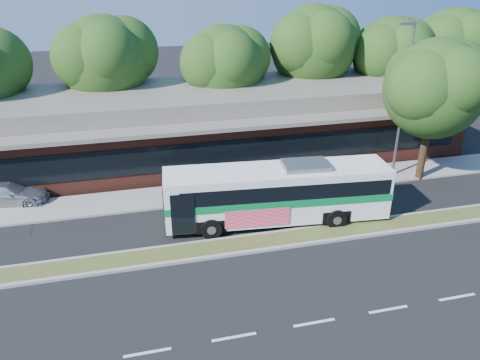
{
  "coord_description": "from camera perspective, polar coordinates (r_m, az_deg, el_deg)",
  "views": [
    {
      "loc": [
        -5.82,
        -17.24,
        11.88
      ],
      "look_at": [
        -0.68,
        3.51,
        2.0
      ],
      "focal_mm": 35.0,
      "sensor_mm": 36.0,
      "label": 1
    }
  ],
  "objects": [
    {
      "name": "sidewalk",
      "position": [
        27.06,
        -0.08,
        -1.1
      ],
      "size": [
        44.0,
        2.6,
        0.12
      ],
      "primitive_type": "cube",
      "color": "gray",
      "rests_on": "ground"
    },
    {
      "name": "sedan",
      "position": [
        28.28,
        -26.5,
        -1.43
      ],
      "size": [
        4.53,
        2.41,
        1.25
      ],
      "primitive_type": "imported",
      "rotation": [
        0.0,
        0.0,
        1.41
      ],
      "color": "#ADAFB4",
      "rests_on": "ground"
    },
    {
      "name": "tree_bg_f",
      "position": [
        42.87,
        24.9,
        14.81
      ],
      "size": [
        6.69,
        6.0,
        8.92
      ],
      "color": "black",
      "rests_on": "ground"
    },
    {
      "name": "median_strip",
      "position": [
        22.17,
        3.54,
        -7.43
      ],
      "size": [
        26.0,
        1.1,
        0.15
      ],
      "primitive_type": "cube",
      "color": "#4E5423",
      "rests_on": "ground"
    },
    {
      "name": "tree_bg_e",
      "position": [
        38.67,
        18.45,
        14.46
      ],
      "size": [
        6.47,
        5.8,
        8.5
      ],
      "color": "black",
      "rests_on": "ground"
    },
    {
      "name": "ground",
      "position": [
        21.73,
        4.01,
        -8.41
      ],
      "size": [
        120.0,
        120.0,
        0.0
      ],
      "primitive_type": "plane",
      "color": "black",
      "rests_on": "ground"
    },
    {
      "name": "lamp_post",
      "position": [
        28.73,
        19.24,
        9.38
      ],
      "size": [
        0.93,
        0.18,
        9.07
      ],
      "color": "slate",
      "rests_on": "ground"
    },
    {
      "name": "sidewalk_tree",
      "position": [
        29.15,
        23.15,
        10.54
      ],
      "size": [
        6.27,
        5.62,
        8.34
      ],
      "color": "black",
      "rests_on": "ground"
    },
    {
      "name": "plaza_building",
      "position": [
        32.29,
        -2.9,
        7.19
      ],
      "size": [
        33.2,
        11.2,
        4.45
      ],
      "color": "#5C261D",
      "rests_on": "ground"
    },
    {
      "name": "transit_bus",
      "position": [
        23.19,
        4.66,
        -1.22
      ],
      "size": [
        11.28,
        3.42,
        3.12
      ],
      "rotation": [
        0.0,
        0.0,
        -0.09
      ],
      "color": "white",
      "rests_on": "ground"
    },
    {
      "name": "tree_bg_d",
      "position": [
        36.72,
        9.48,
        15.93
      ],
      "size": [
        6.91,
        6.2,
        9.37
      ],
      "color": "black",
      "rests_on": "ground"
    },
    {
      "name": "tree_bg_b",
      "position": [
        33.88,
        -15.46,
        14.2
      ],
      "size": [
        6.69,
        6.0,
        9.0
      ],
      "color": "black",
      "rests_on": "ground"
    },
    {
      "name": "tree_bg_c",
      "position": [
        33.76,
        -1.36,
        14.06
      ],
      "size": [
        6.24,
        5.6,
        8.26
      ],
      "color": "black",
      "rests_on": "ground"
    }
  ]
}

